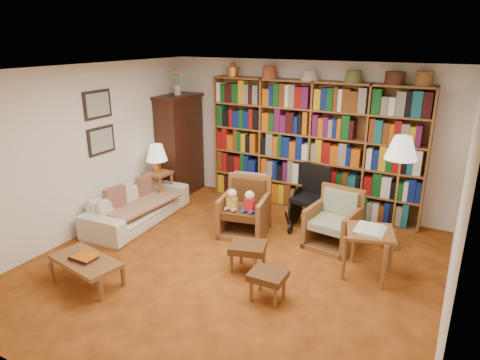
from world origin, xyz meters
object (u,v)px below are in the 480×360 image
Objects in this scene: floor_lamp at (401,153)px; sofa at (138,205)px; footstool_a at (248,249)px; footstool_b at (268,277)px; side_table_papers at (370,238)px; armchair_leather at (247,210)px; wheelchair at (312,200)px; side_table_lamp at (158,182)px; coffee_table at (86,262)px; armchair_sage at (334,224)px.

sofa is at bearing -164.99° from floor_lamp.
footstool_b is at bearing -42.47° from footstool_a.
footstool_a is at bearing -156.06° from side_table_papers.
floor_lamp is 2.38× the size of side_table_papers.
floor_lamp is (2.05, 0.50, 1.05)m from armchair_leather.
wheelchair is 1.85× the size of footstool_a.
side_table_lamp is 2.66m from footstool_a.
armchair_leather is 1.18m from footstool_a.
armchair_leather reaches higher than coffee_table.
wheelchair is (2.53, 1.15, 0.17)m from sofa.
floor_lamp reaches higher than armchair_leather.
armchair_sage is 1.35m from floor_lamp.
armchair_sage is 1.19× the size of side_table_papers.
side_table_papers is 1.51m from footstool_a.
armchair_leather is 2.35m from floor_lamp.
footstool_b is (1.04, -1.48, -0.08)m from armchair_leather.
side_table_papers is (0.63, -0.67, 0.21)m from armchair_sage.
side_table_lamp is (-0.10, 0.67, 0.18)m from sofa.
floor_lamp reaches higher than footstool_a.
side_table_lamp reaches higher than footstool_b.
side_table_papers is at bearing 49.95° from footstool_b.
floor_lamp reaches higher than armchair_sage.
floor_lamp reaches higher than footstool_b.
side_table_papers is at bearing 23.94° from footstool_a.
wheelchair is at bearing -69.45° from sofa.
wheelchair is at bearing 136.01° from side_table_papers.
side_table_lamp is 1.20× the size of footstool_a.
sofa is at bearing -166.04° from armchair_sage.
wheelchair is at bearing 173.45° from floor_lamp.
coffee_table is at bearing -71.60° from side_table_lamp.
floor_lamp is at bearing 41.74° from coffee_table.
armchair_sage is 0.82× the size of wheelchair.
side_table_lamp is 1.57× the size of footstool_b.
wheelchair is (0.82, 0.64, 0.09)m from armchair_leather.
floor_lamp is at bearing 19.12° from armchair_sage.
armchair_sage is at bearing 59.84° from footstool_a.
footstool_a is at bearing -98.85° from wheelchair.
armchair_leather is 0.88× the size of wheelchair.
sofa is 2.23× the size of armchair_leather.
sofa is at bearing -81.49° from side_table_lamp.
footstool_a reaches higher than footstool_b.
armchair_sage reaches higher than coffee_table.
footstool_a is at bearing -106.95° from sofa.
footstool_b is at bearing -29.84° from side_table_lamp.
sofa is at bearing 166.95° from footstool_a.
wheelchair reaches higher than armchair_sage.
side_table_lamp is at bearing -169.60° from wheelchair.
armchair_leather is 1.63× the size of footstool_a.
wheelchair is 1.45× the size of side_table_papers.
footstool_b is (0.49, -0.44, -0.03)m from footstool_a.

